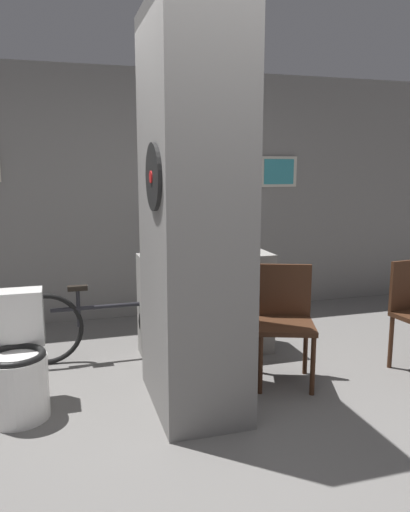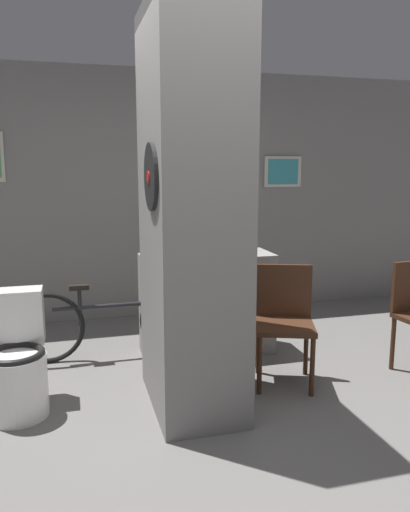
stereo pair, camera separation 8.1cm
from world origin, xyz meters
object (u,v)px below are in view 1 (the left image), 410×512
(toilet, at_px, (17,366))
(bottle_tall, at_px, (178,242))
(bicycle, at_px, (112,322))
(chair_near_pillar, at_px, (284,317))

(toilet, xyz_separation_m, bottle_tall, (1.26, 0.72, 0.66))
(bicycle, bearing_deg, chair_near_pillar, -33.94)
(toilet, relative_size, bicycle, 0.48)
(chair_near_pillar, distance_m, bicycle, 1.46)
(toilet, distance_m, bicycle, 1.06)
(toilet, distance_m, chair_near_pillar, 1.91)
(chair_near_pillar, bearing_deg, bicycle, 165.89)
(bicycle, relative_size, bottle_tall, 5.40)
(chair_near_pillar, xyz_separation_m, bottle_tall, (-0.64, 0.73, 0.49))
(toilet, xyz_separation_m, bicycle, (0.70, 0.80, -0.01))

